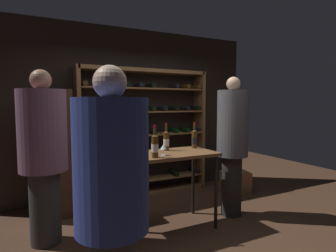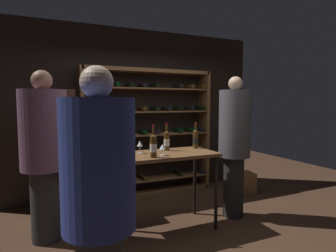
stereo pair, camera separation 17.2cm
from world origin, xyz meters
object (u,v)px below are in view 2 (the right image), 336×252
at_px(person_bystander_dark_jacket, 234,140).
at_px(wine_bottle_black_capsule, 167,140).
at_px(person_bystander_red_print, 99,195).
at_px(wine_glass_stemmed_center, 140,144).
at_px(wine_bottle_gold_foil, 153,146).
at_px(wine_glass_stemmed_left, 163,147).
at_px(wine_bottle_amber_reserve, 196,139).
at_px(wine_crate, 240,183).
at_px(display_cabinet, 59,153).
at_px(tasting_table, 163,162).
at_px(person_guest_khaki, 44,149).
at_px(wine_rack, 149,132).

xyz_separation_m(person_bystander_dark_jacket, wine_bottle_black_capsule, (-0.95, 0.18, 0.02)).
bearing_deg(person_bystander_red_print, wine_glass_stemmed_center, -117.60).
distance_m(wine_bottle_gold_foil, wine_glass_stemmed_center, 0.32).
height_order(wine_bottle_black_capsule, wine_glass_stemmed_left, wine_bottle_black_capsule).
relative_size(wine_bottle_amber_reserve, wine_glass_stemmed_center, 2.29).
bearing_deg(wine_bottle_amber_reserve, wine_crate, 25.40).
height_order(person_bystander_dark_jacket, wine_bottle_gold_foil, person_bystander_dark_jacket).
distance_m(wine_bottle_amber_reserve, wine_glass_stemmed_center, 0.83).
xyz_separation_m(wine_bottle_amber_reserve, wine_glass_stemmed_left, (-0.62, -0.30, -0.03)).
bearing_deg(display_cabinet, wine_glass_stemmed_center, -47.00).
bearing_deg(wine_bottle_amber_reserve, tasting_table, -163.16).
bearing_deg(display_cabinet, person_guest_khaki, -104.34).
bearing_deg(wine_bottle_amber_reserve, person_bystander_red_print, -135.96).
distance_m(wine_rack, person_guest_khaki, 1.99).
height_order(tasting_table, wine_crate, tasting_table).
bearing_deg(wine_bottle_gold_foil, wine_bottle_black_capsule, 48.68).
height_order(display_cabinet, wine_glass_stemmed_left, display_cabinet).
bearing_deg(person_guest_khaki, person_bystander_dark_jacket, 7.98).
relative_size(display_cabinet, wine_bottle_black_capsule, 4.95).
bearing_deg(wine_glass_stemmed_center, tasting_table, -21.45).
height_order(wine_bottle_gold_foil, wine_glass_stemmed_left, wine_bottle_gold_foil).
xyz_separation_m(display_cabinet, wine_glass_stemmed_left, (1.09, -1.19, 0.18)).
xyz_separation_m(wine_crate, wine_glass_stemmed_left, (-1.87, -0.89, 0.89)).
xyz_separation_m(wine_rack, wine_crate, (1.48, -0.63, -0.90)).
bearing_deg(wine_rack, wine_bottle_black_capsule, -99.49).
height_order(wine_crate, display_cabinet, display_cabinet).
height_order(wine_rack, wine_glass_stemmed_center, wine_rack).
bearing_deg(person_bystander_red_print, wine_glass_stemmed_left, -128.18).
relative_size(person_bystander_red_print, wine_bottle_gold_foil, 4.93).
height_order(person_bystander_red_print, wine_glass_stemmed_left, person_bystander_red_print).
height_order(wine_rack, wine_glass_stemmed_left, wine_rack).
xyz_separation_m(person_bystander_dark_jacket, wine_bottle_gold_foil, (-1.28, -0.19, 0.03)).
bearing_deg(wine_rack, wine_glass_stemmed_left, -104.37).
bearing_deg(wine_bottle_black_capsule, person_bystander_dark_jacket, -11.01).
distance_m(person_bystander_dark_jacket, person_bystander_red_print, 2.51).
bearing_deg(display_cabinet, wine_bottle_black_capsule, -34.82).
relative_size(wine_bottle_black_capsule, wine_glass_stemmed_center, 2.32).
bearing_deg(wine_bottle_black_capsule, wine_bottle_gold_foil, -131.32).
xyz_separation_m(person_bystander_red_print, wine_bottle_black_capsule, (1.16, 1.54, 0.10)).
height_order(wine_rack, person_guest_khaki, wine_rack).
height_order(person_guest_khaki, wine_bottle_black_capsule, person_guest_khaki).
xyz_separation_m(wine_crate, wine_glass_stemmed_center, (-2.07, -0.66, 0.91)).
distance_m(tasting_table, wine_bottle_black_capsule, 0.32).
bearing_deg(wine_bottle_amber_reserve, wine_bottle_gold_foil, -153.77).
height_order(person_bystander_red_print, person_guest_khaki, person_guest_khaki).
bearing_deg(wine_bottle_black_capsule, person_guest_khaki, 174.59).
height_order(display_cabinet, wine_bottle_black_capsule, display_cabinet).
bearing_deg(display_cabinet, wine_rack, 12.77).
xyz_separation_m(person_bystander_dark_jacket, wine_glass_stemmed_left, (-1.13, -0.11, -0.01)).
bearing_deg(person_bystander_red_print, wine_bottle_amber_reserve, -136.08).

